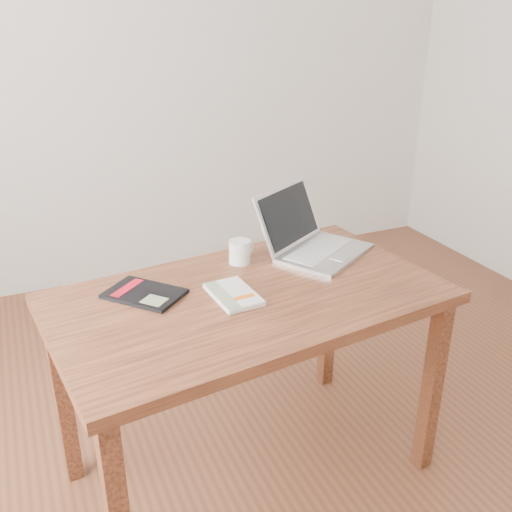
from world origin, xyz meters
name	(u,v)px	position (x,y,z in m)	size (l,w,h in m)	color
room	(299,108)	(-0.07, 0.00, 1.36)	(4.04, 4.04, 2.70)	brown
desk	(249,317)	(-0.17, 0.12, 0.66)	(1.34, 0.87, 0.75)	brown
white_guidebook	(233,295)	(-0.23, 0.11, 0.76)	(0.14, 0.22, 0.02)	silver
black_guidebook	(144,294)	(-0.49, 0.24, 0.76)	(0.28, 0.29, 0.01)	black
laptop	(312,239)	(0.18, 0.34, 0.80)	(0.47, 0.47, 0.23)	silver
coffee_mug	(240,251)	(-0.10, 0.36, 0.79)	(0.11, 0.08, 0.09)	white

